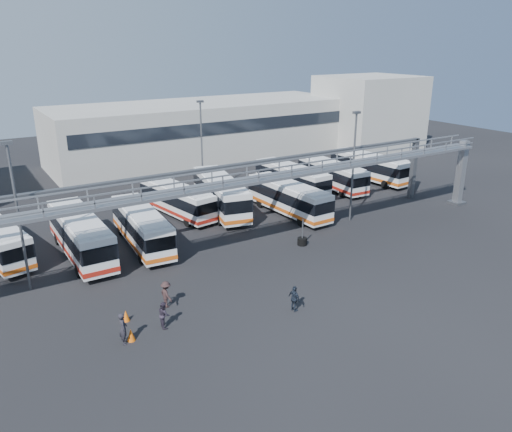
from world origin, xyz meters
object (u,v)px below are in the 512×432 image
bus_6 (289,197)px  bus_8 (332,174)px  bus_3 (142,226)px  bus_9 (369,166)px  light_pole_left (18,210)px  bus_5 (221,193)px  bus_7 (292,178)px  light_pole_back (202,143)px  cone_left (131,335)px  pedestrian_c (166,294)px  pedestrian_a (123,328)px  cone_right (126,316)px  light_pole_mid (353,161)px  pedestrian_d (294,299)px  bus_4 (177,199)px  tire_stack (302,241)px  pedestrian_b (164,314)px  bus_2 (80,234)px

bus_6 → bus_8: bus_6 is taller
bus_3 → bus_9: bus_9 is taller
light_pole_left → bus_5: (18.81, 7.65, -3.78)m
bus_6 → bus_7: 7.27m
light_pole_back → bus_5: 7.49m
bus_6 → cone_left: bus_6 is taller
bus_9 → cone_left: 40.09m
bus_5 → pedestrian_c: (-11.79, -14.80, -1.06)m
light_pole_left → pedestrian_a: (3.42, -9.71, -4.78)m
bus_7 → cone_right: bus_7 is taller
bus_9 → bus_7: bearing=171.7°
light_pole_mid → bus_3: (-18.79, 4.35, -3.96)m
cone_left → cone_right: bearing=79.1°
light_pole_mid → pedestrian_d: bearing=-142.9°
light_pole_back → cone_right: 27.13m
bus_5 → cone_left: bus_5 is taller
bus_4 → pedestrian_d: (-1.09, -20.72, -0.83)m
light_pole_back → pedestrian_a: size_ratio=5.39×
bus_4 → tire_stack: size_ratio=4.51×
bus_5 → bus_4: bearing=175.4°
pedestrian_c → pedestrian_a: bearing=118.8°
light_pole_left → pedestrian_b: (5.99, -9.29, -4.91)m
light_pole_mid → pedestrian_a: (-24.58, -8.71, -4.78)m
bus_2 → bus_6: bus_2 is taller
bus_8 → pedestrian_a: 34.98m
pedestrian_b → pedestrian_d: 8.05m
bus_9 → cone_right: bearing=-160.3°
bus_4 → pedestrian_b: bearing=-125.1°
bus_3 → bus_8: bus_3 is taller
bus_2 → cone_right: 11.35m
pedestrian_a → tire_stack: tire_stack is taller
pedestrian_b → bus_6: bearing=-47.7°
bus_7 → light_pole_left: bearing=-165.3°
pedestrian_a → pedestrian_c: size_ratio=1.07×
bus_3 → bus_5: bearing=28.3°
bus_7 → bus_9: (11.01, -0.71, 0.05)m
cone_left → cone_right: size_ratio=1.06×
pedestrian_b → cone_right: size_ratio=2.32×
light_pole_left → pedestrian_d: size_ratio=6.00×
bus_2 → bus_7: bus_2 is taller
pedestrian_d → tire_stack: size_ratio=0.75×
pedestrian_a → pedestrian_b: bearing=-68.5°
bus_6 → bus_8: bearing=24.5°
bus_4 → bus_5: bus_5 is taller
bus_6 → tire_stack: bus_6 is taller
pedestrian_b → pedestrian_c: size_ratio=0.93×
light_pole_mid → light_pole_left: bearing=178.0°
bus_6 → pedestrian_d: bearing=-126.2°
light_pole_mid → cone_right: bearing=-164.8°
light_pole_mid → cone_left: light_pole_mid is taller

